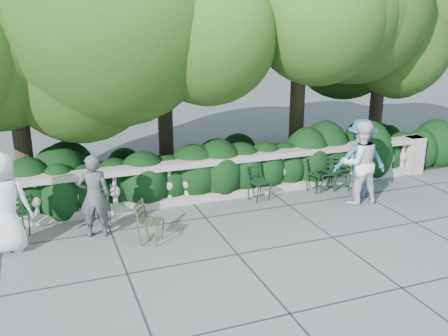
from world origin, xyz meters
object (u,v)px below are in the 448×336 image
object	(u,v)px
chair_a	(102,225)
chair_c	(263,202)
person_casual_man	(359,163)
person_older_blue	(360,159)
chair_weathered	(159,243)
person_businessman	(5,203)
chair_e	(341,191)
chair_f	(328,192)
person_woman_grey	(94,196)
chair_b	(21,238)
chair_d	(321,193)

from	to	relation	value
chair_a	chair_c	bearing A→B (deg)	-0.86
person_casual_man	person_older_blue	distance (m)	0.40
chair_weathered	person_older_blue	world-z (taller)	person_older_blue
person_businessman	person_older_blue	distance (m)	7.62
chair_e	chair_f	xyz separation A→B (m)	(-0.34, 0.06, 0.00)
chair_f	person_businessman	distance (m)	7.20
person_woman_grey	chair_b	bearing A→B (deg)	-4.33
chair_d	person_older_blue	xyz separation A→B (m)	(0.66, -0.54, 0.93)
chair_e	person_casual_man	distance (m)	1.22
chair_a	person_businessman	distance (m)	2.03
chair_e	person_casual_man	bearing A→B (deg)	-75.72
chair_b	person_businessman	size ratio (longest dim) A/B	0.45
chair_e	person_casual_man	world-z (taller)	person_casual_man
chair_c	person_older_blue	world-z (taller)	person_older_blue
chair_c	chair_e	xyz separation A→B (m)	(2.09, -0.03, 0.00)
chair_a	person_older_blue	size ratio (longest dim) A/B	0.45
chair_a	person_older_blue	distance (m)	6.00
chair_d	chair_f	world-z (taller)	same
chair_a	person_casual_man	bearing A→B (deg)	-8.76
chair_a	chair_e	distance (m)	5.75
chair_weathered	chair_c	bearing A→B (deg)	-32.98
person_businessman	chair_f	bearing A→B (deg)	-154.84
chair_a	chair_b	world-z (taller)	same
chair_c	chair_a	bearing A→B (deg)	165.54
chair_c	chair_d	bearing A→B (deg)	-12.03
person_businessman	person_woman_grey	distance (m)	1.57
chair_c	chair_e	size ratio (longest dim) A/B	1.00
chair_e	person_businessman	size ratio (longest dim) A/B	0.45
chair_c	chair_weathered	distance (m)	3.03
chair_a	chair_f	bearing A→B (deg)	-0.62
person_casual_man	person_older_blue	bearing A→B (deg)	-123.40
chair_a	person_businessman	xyz separation A→B (m)	(-1.71, -0.55, 0.94)
chair_f	chair_weathered	size ratio (longest dim) A/B	1.00
person_casual_man	chair_e	bearing A→B (deg)	-91.25
chair_c	person_older_blue	xyz separation A→B (m)	(2.25, -0.47, 0.93)
chair_b	person_woman_grey	world-z (taller)	person_woman_grey
person_woman_grey	person_casual_man	distance (m)	5.81
person_businessman	person_older_blue	size ratio (longest dim) A/B	1.00
chair_f	chair_e	bearing A→B (deg)	-3.44
person_older_blue	chair_c	bearing A→B (deg)	5.96
chair_weathered	person_older_blue	distance (m)	5.16
chair_d	chair_weathered	bearing A→B (deg)	178.02
person_casual_man	chair_weathered	bearing A→B (deg)	11.52
chair_a	chair_weathered	xyz separation A→B (m)	(0.89, -1.25, 0.00)
chair_d	person_woman_grey	xyz separation A→B (m)	(-5.40, -0.56, 0.83)
chair_d	chair_f	size ratio (longest dim) A/B	1.00
chair_f	person_older_blue	distance (m)	1.17
chair_c	chair_d	size ratio (longest dim) A/B	1.00
chair_b	chair_e	world-z (taller)	same
chair_d	chair_e	size ratio (longest dim) A/B	1.00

